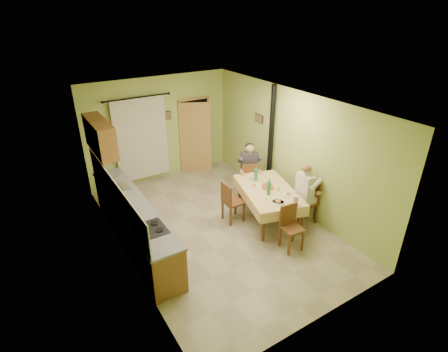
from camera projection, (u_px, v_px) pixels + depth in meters
floor at (217, 227)px, 7.75m from camera, size 4.00×6.00×0.01m
room_shell at (216, 151)px, 6.93m from camera, size 4.04×6.04×2.82m
kitchen_run at (134, 223)px, 7.03m from camera, size 0.64×3.64×1.56m
upper_cabinets at (100, 136)px, 7.30m from camera, size 0.35×1.40×0.70m
curtain at (141, 139)px, 9.12m from camera, size 1.70×0.07×2.22m
doorway at (196, 136)px, 9.95m from camera, size 0.96×0.43×2.15m
dining_table at (267, 204)px, 7.89m from camera, size 1.53×2.03×0.76m
tableware at (271, 189)px, 7.60m from camera, size 0.66×1.68×0.33m
chair_far at (249, 186)px, 8.85m from camera, size 0.55×0.55×0.97m
chair_near at (291, 236)px, 6.96m from camera, size 0.42×0.42×0.94m
chair_right at (304, 209)px, 7.84m from camera, size 0.49×0.49×1.02m
chair_left at (233, 209)px, 7.85m from camera, size 0.41×0.41×0.96m
man_far at (249, 164)px, 8.60m from camera, size 0.65×0.61×1.39m
man_right at (306, 187)px, 7.57m from camera, size 0.48×0.60×1.39m
stove_flue at (270, 157)px, 8.64m from camera, size 0.24×0.24×2.80m
picture_back at (167, 115)px, 9.34m from camera, size 0.19×0.03×0.23m
picture_right at (259, 118)px, 8.76m from camera, size 0.03×0.31×0.21m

